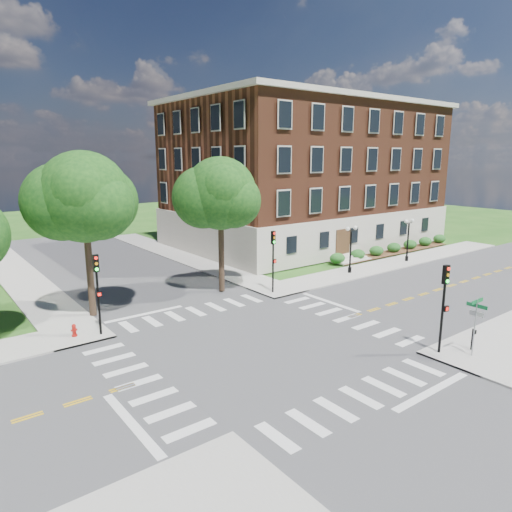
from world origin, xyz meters
TOP-DOWN VIEW (x-y plane):
  - ground at (0.00, 0.00)m, footprint 160.00×160.00m
  - road_ew at (0.00, 0.00)m, footprint 90.00×12.00m
  - road_ns at (0.00, 0.00)m, footprint 12.00×90.00m
  - sidewalk_ne at (15.38, 15.38)m, footprint 34.00×34.00m
  - crosswalk_east at (7.20, 0.00)m, footprint 2.20×10.20m
  - stop_bar_east at (8.80, 3.00)m, footprint 0.40×5.50m
  - main_building at (24.00, 21.99)m, footprint 30.60×22.40m
  - shrub_row at (27.00, 10.80)m, footprint 18.00×2.00m
  - tree_c at (-5.91, 10.43)m, footprint 5.76×5.76m
  - tree_d at (3.96, 9.96)m, footprint 5.47×5.47m
  - traffic_signal_se at (6.90, -6.79)m, footprint 0.35×0.39m
  - traffic_signal_ne at (6.87, 7.21)m, footprint 0.35×0.40m
  - traffic_signal_nw at (-6.64, 6.80)m, footprint 0.33×0.36m
  - twin_lamp_west at (16.32, 7.74)m, footprint 1.36×0.36m
  - twin_lamp_east at (24.52, 7.44)m, footprint 1.36×0.36m
  - street_sign_pole at (7.89, -8.06)m, footprint 1.10×1.10m
  - push_button_post at (8.60, -7.68)m, footprint 0.14×0.21m
  - fire_hydrant at (-7.98, 7.41)m, footprint 0.35×0.35m

SIDE VIEW (x-z plane):
  - ground at x=0.00m, z-range 0.00..0.00m
  - crosswalk_east at x=7.20m, z-range -0.01..0.01m
  - stop_bar_east at x=8.80m, z-range 0.00..0.00m
  - shrub_row at x=27.00m, z-range -0.65..0.65m
  - road_ew at x=0.00m, z-range 0.00..0.01m
  - road_ns at x=0.00m, z-range 0.00..0.01m
  - sidewalk_ne at x=15.38m, z-range 0.00..0.12m
  - fire_hydrant at x=-7.98m, z-range 0.09..0.84m
  - push_button_post at x=8.60m, z-range 0.20..1.40m
  - street_sign_pole at x=7.89m, z-range 0.76..3.86m
  - twin_lamp_west at x=16.32m, z-range 0.41..4.64m
  - twin_lamp_east at x=24.52m, z-range 0.41..4.64m
  - traffic_signal_se at x=6.90m, z-range 0.79..5.59m
  - traffic_signal_ne at x=6.87m, z-range 0.79..5.59m
  - traffic_signal_nw at x=-6.64m, z-range 0.79..5.59m
  - tree_d at x=3.96m, z-range 2.51..12.82m
  - tree_c at x=-5.91m, z-range 2.55..13.23m
  - main_building at x=24.00m, z-range 0.09..16.59m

